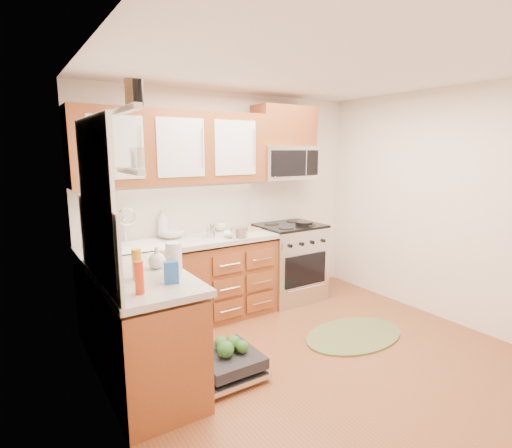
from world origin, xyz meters
TOP-DOWN VIEW (x-y plane):
  - floor at (0.00, 0.00)m, footprint 3.50×3.50m
  - ceiling at (0.00, 0.00)m, footprint 3.50×3.50m
  - wall_back at (0.00, 1.75)m, footprint 3.50×0.04m
  - wall_left at (-1.75, 0.00)m, footprint 0.04×3.50m
  - wall_right at (1.75, 0.00)m, footprint 0.04×3.50m
  - base_cabinet_back at (-0.73, 1.45)m, footprint 2.05×0.60m
  - base_cabinet_left at (-1.45, 0.52)m, footprint 0.60×1.25m
  - countertop_back at (-0.72, 1.44)m, footprint 2.07×0.64m
  - countertop_left at (-1.44, 0.53)m, footprint 0.64×1.27m
  - backsplash_back at (-0.73, 1.74)m, footprint 2.05×0.02m
  - backsplash_left at (-1.74, 0.52)m, footprint 0.02×1.25m
  - upper_cabinets at (-0.73, 1.57)m, footprint 2.05×0.35m
  - cabinet_over_mw at (0.68, 1.57)m, footprint 0.76×0.35m
  - range at (0.68, 1.43)m, footprint 0.76×0.64m
  - microwave at (0.68, 1.55)m, footprint 0.76×0.38m
  - sink at (-1.25, 1.42)m, footprint 0.62×0.50m
  - dishwasher at (-0.86, 0.30)m, footprint 0.70×0.60m
  - window at (-1.74, 0.50)m, footprint 0.03×1.05m
  - window_blind at (-1.71, 0.50)m, footprint 0.02×0.96m
  - shelf_upper at (-1.72, -0.35)m, footprint 0.04×0.40m
  - shelf_lower at (-1.72, -0.35)m, footprint 0.04×0.40m
  - rug at (0.59, 0.22)m, footprint 1.14×0.77m
  - skillet at (0.81, 1.31)m, footprint 0.27×0.27m
  - stock_pot at (-0.17, 1.22)m, footprint 0.21×0.21m
  - cutting_board at (0.12, 1.50)m, footprint 0.30×0.21m
  - canister at (-0.41, 1.40)m, footprint 0.12×0.12m
  - paper_towel_roll at (-1.25, 0.33)m, footprint 0.16×0.16m
  - mustard_bottle at (-1.50, 0.43)m, footprint 0.09×0.09m
  - red_bottle at (-1.58, 0.10)m, footprint 0.06×0.06m
  - wooden_box at (-1.58, 0.86)m, footprint 0.19×0.17m
  - blue_carton at (-1.33, 0.19)m, footprint 0.11×0.08m
  - bowl_a at (-0.19, 1.27)m, footprint 0.29×0.29m
  - bowl_b at (-0.78, 1.60)m, footprint 0.33×0.33m
  - cup at (-0.16, 1.65)m, footprint 0.16×0.16m
  - soap_bottle_a at (-0.85, 1.68)m, footprint 0.13×0.13m
  - soap_bottle_b at (-1.62, 1.01)m, footprint 0.11×0.11m
  - soap_bottle_c at (-1.29, 0.60)m, footprint 0.17×0.17m

SIDE VIEW (x-z plane):
  - floor at x=0.00m, z-range 0.00..0.00m
  - rug at x=0.59m, z-range 0.00..0.02m
  - dishwasher at x=-0.86m, z-range 0.00..0.20m
  - base_cabinet_back at x=-0.73m, z-range 0.00..0.85m
  - base_cabinet_left at x=-1.45m, z-range 0.00..0.85m
  - range at x=0.68m, z-range 0.00..0.95m
  - sink at x=-1.25m, z-range 0.67..0.93m
  - countertop_back at x=-0.72m, z-range 0.88..0.93m
  - countertop_left at x=-1.44m, z-range 0.88..0.93m
  - cutting_board at x=0.12m, z-range 0.93..0.94m
  - bowl_a at x=-0.19m, z-range 0.93..0.98m
  - bowl_b at x=-0.78m, z-range 0.93..1.01m
  - skillet at x=0.81m, z-range 0.95..0.99m
  - cup at x=-0.16m, z-range 0.93..1.03m
  - stock_pot at x=-0.17m, z-range 0.93..1.04m
  - canister at x=-0.41m, z-range 0.93..1.07m
  - wooden_box at x=-1.58m, z-range 0.93..1.08m
  - blue_carton at x=-1.33m, z-range 0.93..1.08m
  - soap_bottle_c at x=-1.29m, z-range 0.93..1.10m
  - soap_bottle_b at x=-1.62m, z-range 0.93..1.13m
  - red_bottle at x=-1.58m, z-range 0.93..1.14m
  - mustard_bottle at x=-1.50m, z-range 0.93..1.14m
  - paper_towel_roll at x=-1.25m, z-range 0.93..1.18m
  - soap_bottle_a at x=-0.85m, z-range 0.93..1.23m
  - backsplash_back at x=-0.73m, z-range 0.93..1.49m
  - backsplash_left at x=-1.74m, z-range 0.93..1.49m
  - wall_back at x=0.00m, z-range 0.00..2.50m
  - wall_left at x=-1.75m, z-range 0.00..2.50m
  - wall_right at x=1.75m, z-range 0.00..2.50m
  - window at x=-1.74m, z-range 1.02..2.08m
  - microwave at x=0.68m, z-range 1.50..1.90m
  - shelf_lower at x=-1.72m, z-range 1.74..1.76m
  - upper_cabinets at x=-0.73m, z-range 1.50..2.25m
  - window_blind at x=-1.71m, z-range 1.68..2.08m
  - shelf_upper at x=-1.72m, z-range 2.03..2.06m
  - cabinet_over_mw at x=0.68m, z-range 1.90..2.37m
  - ceiling at x=0.00m, z-range 2.50..2.50m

